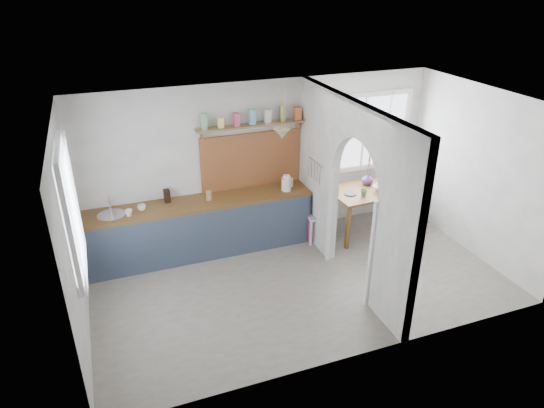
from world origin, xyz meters
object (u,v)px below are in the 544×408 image
object	(u,v)px
dining_table	(366,211)
vase	(367,179)
kettle	(286,183)
chair_left	(320,213)
chair_right	(410,202)

from	to	relation	value
dining_table	vase	size ratio (longest dim) A/B	6.29
dining_table	kettle	distance (m)	1.53
dining_table	kettle	size ratio (longest dim) A/B	4.90
kettle	dining_table	bearing A→B (deg)	-20.28
chair_left	dining_table	bearing A→B (deg)	95.39
chair_right	vase	distance (m)	0.94
dining_table	chair_left	bearing A→B (deg)	173.44
kettle	vase	world-z (taller)	kettle
chair_right	kettle	bearing A→B (deg)	97.81
dining_table	chair_right	world-z (taller)	chair_right
chair_left	kettle	world-z (taller)	kettle
dining_table	chair_left	xyz separation A→B (m)	(-0.84, 0.05, 0.09)
chair_left	chair_right	distance (m)	1.72
chair_right	dining_table	bearing A→B (deg)	103.44
dining_table	vase	bearing A→B (deg)	61.18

